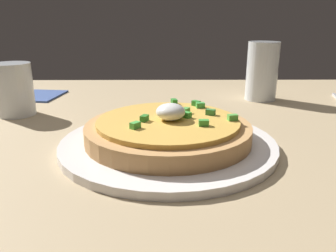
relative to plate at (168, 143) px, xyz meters
The scene contains 6 objects.
dining_table 11.72cm from the plate, 128.45° to the left, with size 125.11×86.92×2.63cm, color tan.
plate is the anchor object (origin of this frame).
pizza 2.02cm from the plate, 17.18° to the left, with size 22.64×22.64×5.20cm.
cup_near 32.60cm from the plate, 149.09° to the left, with size 6.68×6.68×9.50cm.
cup_far 35.37cm from the plate, 54.29° to the left, with size 6.61×6.61×12.37cm.
napkin 43.70cm from the plate, 133.40° to the left, with size 11.17×11.17×0.40cm, color #394F8A.
Camera 1 is at (6.80, -53.02, 19.98)cm, focal length 36.19 mm.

